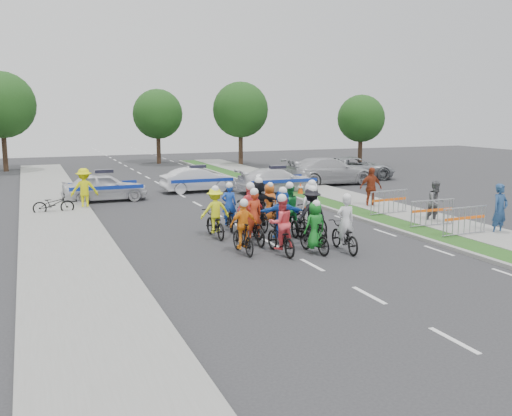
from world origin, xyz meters
name	(u,v)px	position (x,y,z in m)	size (l,w,h in m)	color
ground	(312,265)	(0.00, 0.00, 0.00)	(90.00, 90.00, 0.00)	#28282B
curb_right	(367,221)	(5.10, 5.00, 0.06)	(0.20, 60.00, 0.12)	gray
grass_strip	(381,220)	(5.80, 5.00, 0.06)	(1.20, 60.00, 0.11)	#214516
sidewalk_right	(417,216)	(7.60, 5.00, 0.07)	(2.40, 60.00, 0.13)	gray
sidewalk_left	(67,245)	(-6.50, 5.00, 0.07)	(3.00, 60.00, 0.13)	gray
rider_0	(345,232)	(1.71, 1.07, 0.63)	(0.81, 1.92, 1.90)	black
rider_1	(315,232)	(0.74, 1.26, 0.68)	(0.77, 1.68, 1.72)	black
rider_2	(281,232)	(-0.31, 1.54, 0.72)	(0.82, 1.91, 1.94)	black
rider_3	(243,233)	(-1.40, 2.02, 0.69)	(0.90, 1.70, 1.78)	black
rider_4	(311,220)	(1.37, 2.73, 0.76)	(1.16, 2.00, 1.97)	black
rider_5	(282,219)	(0.39, 2.99, 0.81)	(1.61, 1.91, 1.94)	black
rider_6	(253,225)	(-0.57, 3.22, 0.64)	(0.68, 1.89, 1.93)	black
rider_7	(311,214)	(1.82, 3.63, 0.79)	(0.95, 2.01, 2.05)	black
rider_8	(288,215)	(1.14, 4.06, 0.72)	(0.84, 1.94, 1.95)	black
rider_9	(250,217)	(-0.36, 4.10, 0.77)	(1.06, 1.96, 2.00)	black
rider_10	(215,217)	(-1.48, 4.62, 0.73)	(1.05, 1.85, 1.88)	black
rider_11	(258,208)	(0.41, 5.20, 0.84)	(1.62, 1.94, 2.03)	black
rider_12	(229,214)	(-0.55, 5.79, 0.60)	(0.97, 1.88, 1.82)	black
rider_13	(269,208)	(1.26, 6.10, 0.67)	(0.78, 1.67, 1.70)	black
police_car_0	(105,187)	(-4.02, 14.67, 0.71)	(1.67, 4.16, 1.42)	silver
police_car_1	(198,180)	(1.24, 16.07, 0.67)	(1.42, 4.07, 1.34)	silver
police_car_2	(278,180)	(5.27, 14.21, 0.66)	(1.86, 4.58, 1.33)	silver
civilian_sedan	(329,171)	(9.59, 16.15, 0.83)	(2.31, 5.69, 1.65)	#AFB0B4
civilian_suv	(355,168)	(12.47, 17.88, 0.74)	(2.46, 5.33, 1.48)	gray
spectator_0	(500,210)	(8.18, 1.09, 0.94)	(0.69, 0.45, 1.88)	navy
spectator_1	(436,202)	(7.54, 3.78, 0.86)	(0.83, 0.65, 1.71)	#545559
spectator_2	(371,188)	(7.10, 7.80, 0.95)	(1.12, 0.47, 1.91)	maroon
marshal_hiviz	(84,189)	(-5.19, 12.53, 0.94)	(1.22, 0.70, 1.88)	#E1E30B
barrier_0	(464,222)	(6.70, 1.22, 0.56)	(2.00, 0.50, 1.12)	#A5A8AD
barrier_1	(432,214)	(6.70, 2.97, 0.56)	(2.00, 0.50, 1.12)	#A5A8AD
barrier_2	(389,203)	(6.70, 5.78, 0.56)	(2.00, 0.50, 1.12)	#A5A8AD
cone_0	(308,201)	(4.40, 8.87, 0.34)	(0.40, 0.40, 0.70)	#F24C0C
cone_1	(301,189)	(5.92, 12.67, 0.34)	(0.40, 0.40, 0.70)	#F24C0C
parked_bike	(53,204)	(-6.59, 11.69, 0.45)	(0.60, 1.73, 0.91)	black
tree_1	(241,110)	(9.00, 30.00, 4.54)	(4.55, 4.55, 6.82)	#382619
tree_2	(361,119)	(18.00, 26.00, 3.83)	(3.85, 3.85, 5.77)	#382619
tree_3	(1,105)	(-9.00, 32.00, 4.89)	(4.90, 4.90, 7.35)	#382619
tree_4	(158,114)	(3.00, 34.00, 4.19)	(4.20, 4.20, 6.30)	#382619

